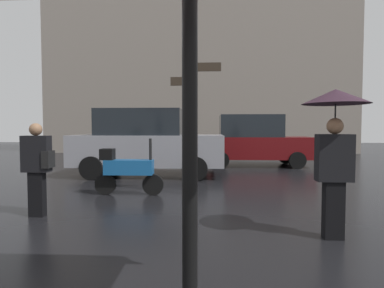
# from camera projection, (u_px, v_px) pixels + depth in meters

# --- Properties ---
(ground_plane) EXTENTS (60.00, 60.00, 0.00)m
(ground_plane) POSITION_uv_depth(u_px,v_px,m) (154.00, 288.00, 2.94)
(ground_plane) COLOR black
(pedestrian_with_umbrella) EXTENTS (0.85, 0.85, 1.96)m
(pedestrian_with_umbrella) POSITION_uv_depth(u_px,v_px,m) (335.00, 127.00, 4.19)
(pedestrian_with_umbrella) COLOR black
(pedestrian_with_umbrella) RESTS_ON ground
(pedestrian_with_bag) EXTENTS (0.48, 0.24, 1.54)m
(pedestrian_with_bag) POSITION_uv_depth(u_px,v_px,m) (38.00, 164.00, 5.31)
(pedestrian_with_bag) COLOR black
(pedestrian_with_bag) RESTS_ON ground
(parked_scooter) EXTENTS (1.51, 0.32, 1.23)m
(parked_scooter) POSITION_uv_depth(u_px,v_px,m) (127.00, 169.00, 7.02)
(parked_scooter) COLOR black
(parked_scooter) RESTS_ON ground
(parked_car_left) EXTENTS (4.21, 1.89, 1.96)m
(parked_car_left) POSITION_uv_depth(u_px,v_px,m) (254.00, 141.00, 12.44)
(parked_car_left) COLOR #590C0F
(parked_car_left) RESTS_ON ground
(parked_car_right) EXTENTS (4.53, 2.02, 2.03)m
(parked_car_right) POSITION_uv_depth(u_px,v_px,m) (147.00, 142.00, 9.90)
(parked_car_right) COLOR gray
(parked_car_right) RESTS_ON ground
(street_signpost) EXTENTS (1.08, 0.08, 3.01)m
(street_signpost) POSITION_uv_depth(u_px,v_px,m) (195.00, 111.00, 6.92)
(street_signpost) COLOR black
(street_signpost) RESTS_ON ground
(building_block) EXTENTS (18.41, 3.15, 15.23)m
(building_block) POSITION_uv_depth(u_px,v_px,m) (199.00, 28.00, 19.91)
(building_block) COLOR gray
(building_block) RESTS_ON ground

